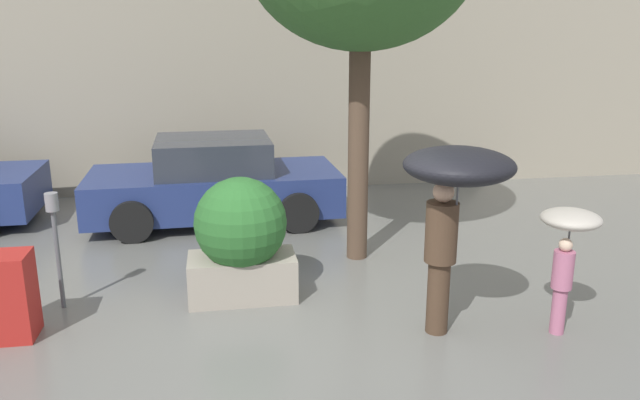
{
  "coord_description": "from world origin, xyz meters",
  "views": [
    {
      "loc": [
        -0.79,
        -5.58,
        3.05
      ],
      "look_at": [
        0.4,
        1.6,
        1.05
      ],
      "focal_mm": 35.0,
      "sensor_mm": 36.0,
      "label": 1
    }
  ],
  "objects_px": {
    "planter_box": "(241,237)",
    "person_adult": "(455,186)",
    "newspaper_box": "(7,297)",
    "parking_meter": "(55,227)",
    "parked_car_near": "(215,183)",
    "person_child": "(568,239)"
  },
  "relations": [
    {
      "from": "planter_box",
      "to": "person_adult",
      "type": "bearing_deg",
      "value": -32.1
    },
    {
      "from": "newspaper_box",
      "to": "person_adult",
      "type": "bearing_deg",
      "value": -8.64
    },
    {
      "from": "person_adult",
      "to": "planter_box",
      "type": "bearing_deg",
      "value": -164.63
    },
    {
      "from": "parking_meter",
      "to": "newspaper_box",
      "type": "xyz_separation_m",
      "value": [
        -0.36,
        -0.66,
        -0.51
      ]
    },
    {
      "from": "planter_box",
      "to": "parking_meter",
      "type": "xyz_separation_m",
      "value": [
        -2.02,
        0.06,
        0.21
      ]
    },
    {
      "from": "person_adult",
      "to": "parked_car_near",
      "type": "height_order",
      "value": "person_adult"
    },
    {
      "from": "person_child",
      "to": "planter_box",
      "type": "bearing_deg",
      "value": 112.79
    },
    {
      "from": "person_adult",
      "to": "person_child",
      "type": "height_order",
      "value": "person_adult"
    },
    {
      "from": "parked_car_near",
      "to": "newspaper_box",
      "type": "distance_m",
      "value": 4.34
    },
    {
      "from": "parked_car_near",
      "to": "person_child",
      "type": "bearing_deg",
      "value": -143.96
    },
    {
      "from": "person_child",
      "to": "newspaper_box",
      "type": "height_order",
      "value": "person_child"
    },
    {
      "from": "parking_meter",
      "to": "newspaper_box",
      "type": "distance_m",
      "value": 0.91
    },
    {
      "from": "planter_box",
      "to": "parking_meter",
      "type": "distance_m",
      "value": 2.03
    },
    {
      "from": "person_child",
      "to": "parking_meter",
      "type": "distance_m",
      "value": 5.44
    },
    {
      "from": "planter_box",
      "to": "parking_meter",
      "type": "relative_size",
      "value": 1.08
    },
    {
      "from": "person_child",
      "to": "person_adult",
      "type": "bearing_deg",
      "value": 130.96
    },
    {
      "from": "parked_car_near",
      "to": "planter_box",
      "type": "bearing_deg",
      "value": -176.17
    },
    {
      "from": "parked_car_near",
      "to": "person_adult",
      "type": "bearing_deg",
      "value": -154.05
    },
    {
      "from": "person_child",
      "to": "parked_car_near",
      "type": "relative_size",
      "value": 0.32
    },
    {
      "from": "parking_meter",
      "to": "parked_car_near",
      "type": "bearing_deg",
      "value": 61.31
    },
    {
      "from": "parked_car_near",
      "to": "newspaper_box",
      "type": "xyz_separation_m",
      "value": [
        -2.08,
        -3.81,
        -0.17
      ]
    },
    {
      "from": "person_adult",
      "to": "parked_car_near",
      "type": "bearing_deg",
      "value": 164.91
    }
  ]
}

